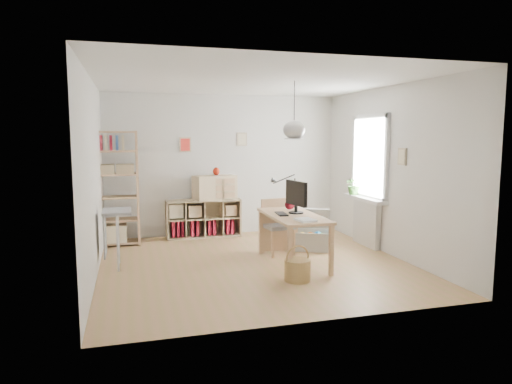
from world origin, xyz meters
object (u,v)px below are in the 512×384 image
object	(u,v)px
cube_shelf	(202,221)
tall_bookshelf	(115,184)
desk	(293,221)
chair	(277,223)
storage_chest	(312,236)
drawer_chest	(215,187)
monitor	(296,195)

from	to	relation	value
cube_shelf	tall_bookshelf	world-z (taller)	tall_bookshelf
desk	chair	distance (m)	0.67
storage_chest	drawer_chest	world-z (taller)	drawer_chest
storage_chest	monitor	size ratio (longest dim) A/B	1.57
tall_bookshelf	monitor	world-z (taller)	tall_bookshelf
cube_shelf	chair	world-z (taller)	chair
cube_shelf	monitor	world-z (taller)	monitor
monitor	drawer_chest	world-z (taller)	monitor
monitor	chair	bearing A→B (deg)	93.50
tall_bookshelf	chair	size ratio (longest dim) A/B	2.25
tall_bookshelf	chair	bearing A→B (deg)	-27.07
storage_chest	drawer_chest	distance (m)	2.12
monitor	drawer_chest	distance (m)	2.26
tall_bookshelf	storage_chest	distance (m)	3.54
drawer_chest	cube_shelf	bearing A→B (deg)	155.00
cube_shelf	chair	distance (m)	1.87
desk	storage_chest	world-z (taller)	desk
storage_chest	drawer_chest	bearing A→B (deg)	159.06
drawer_chest	storage_chest	bearing A→B (deg)	-59.75
desk	cube_shelf	world-z (taller)	desk
tall_bookshelf	drawer_chest	distance (m)	1.83
chair	monitor	distance (m)	0.77
cube_shelf	drawer_chest	size ratio (longest dim) A/B	1.78
desk	tall_bookshelf	xyz separation A→B (m)	(-2.59, 1.95, 0.43)
chair	cube_shelf	bearing A→B (deg)	114.64
monitor	desk	bearing A→B (deg)	-138.20
chair	storage_chest	size ratio (longest dim) A/B	1.01
tall_bookshelf	chair	xyz separation A→B (m)	(2.54, -1.30, -0.58)
storage_chest	chair	bearing A→B (deg)	-144.27
cube_shelf	chair	bearing A→B (deg)	-58.20
desk	storage_chest	distance (m)	1.11
chair	drawer_chest	xyz separation A→B (m)	(-0.74, 1.54, 0.44)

